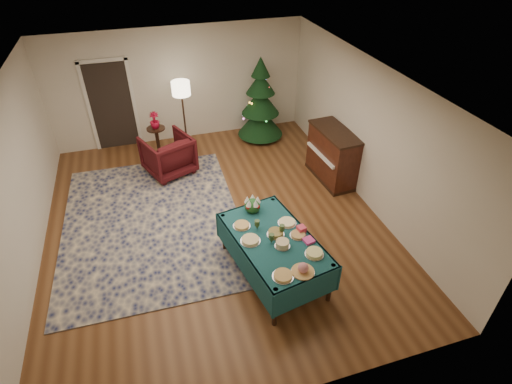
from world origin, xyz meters
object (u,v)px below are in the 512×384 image
object	(u,v)px
armchair	(168,153)
piano	(333,156)
side_table	(158,143)
gift_box	(301,229)
buffet_table	(274,245)
christmas_tree	(260,103)
floor_lamp	(181,93)
potted_plant	(155,124)

from	to	relation	value
armchair	piano	xyz separation A→B (m)	(3.28, -1.26, 0.08)
side_table	piano	distance (m)	3.98
gift_box	piano	distance (m)	2.76
buffet_table	christmas_tree	size ratio (longest dim) A/B	1.02
buffet_table	floor_lamp	world-z (taller)	floor_lamp
side_table	buffet_table	bearing A→B (deg)	-72.37
gift_box	christmas_tree	distance (m)	4.51
floor_lamp	side_table	world-z (taller)	floor_lamp
christmas_tree	armchair	bearing A→B (deg)	-157.93
potted_plant	piano	bearing A→B (deg)	-30.38
buffet_table	floor_lamp	size ratio (longest dim) A/B	1.23
gift_box	side_table	world-z (taller)	gift_box
buffet_table	side_table	world-z (taller)	buffet_table
gift_box	side_table	xyz separation A→B (m)	(-1.80, 4.22, -0.43)
floor_lamp	buffet_table	bearing A→B (deg)	-81.29
potted_plant	christmas_tree	world-z (taller)	christmas_tree
armchair	potted_plant	xyz separation A→B (m)	(-0.15, 0.75, 0.37)
buffet_table	piano	distance (m)	3.05
armchair	potted_plant	world-z (taller)	armchair
christmas_tree	piano	bearing A→B (deg)	-68.46
buffet_table	gift_box	world-z (taller)	gift_box
floor_lamp	christmas_tree	size ratio (longest dim) A/B	0.83
gift_box	christmas_tree	world-z (taller)	christmas_tree
armchair	side_table	xyz separation A→B (m)	(-0.15, 0.75, -0.12)
buffet_table	piano	xyz separation A→B (m)	(2.08, 2.23, -0.04)
side_table	christmas_tree	distance (m)	2.62
buffet_table	christmas_tree	world-z (taller)	christmas_tree
side_table	potted_plant	bearing A→B (deg)	104.04
potted_plant	floor_lamp	bearing A→B (deg)	11.46
christmas_tree	gift_box	bearing A→B (deg)	-99.61
potted_plant	piano	xyz separation A→B (m)	(3.43, -2.01, -0.29)
floor_lamp	armchair	bearing A→B (deg)	-120.78
side_table	christmas_tree	bearing A→B (deg)	4.98
gift_box	potted_plant	size ratio (longest dim) A/B	0.32
gift_box	buffet_table	bearing A→B (deg)	-177.23
side_table	christmas_tree	size ratio (longest dim) A/B	0.36
buffet_table	potted_plant	xyz separation A→B (m)	(-1.35, 4.24, 0.25)
potted_plant	buffet_table	bearing A→B (deg)	-72.37
side_table	christmas_tree	world-z (taller)	christmas_tree
side_table	piano	xyz separation A→B (m)	(3.43, -2.01, 0.19)
buffet_table	side_table	bearing A→B (deg)	107.63
floor_lamp	gift_box	bearing A→B (deg)	-75.58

